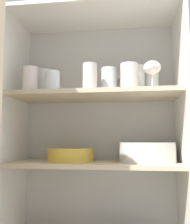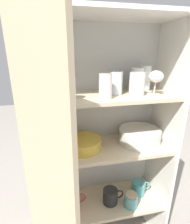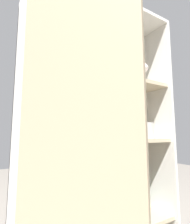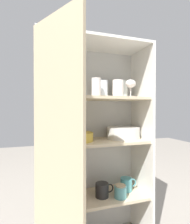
{
  "view_description": "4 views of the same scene",
  "coord_description": "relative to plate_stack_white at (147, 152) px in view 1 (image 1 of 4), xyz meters",
  "views": [
    {
      "loc": [
        0.16,
        -1.07,
        0.87
      ],
      "look_at": [
        -0.0,
        0.17,
        1.01
      ],
      "focal_mm": 42.0,
      "sensor_mm": 36.0,
      "label": 1
    },
    {
      "loc": [
        -0.24,
        -0.74,
        1.31
      ],
      "look_at": [
        -0.04,
        0.15,
        1.0
      ],
      "focal_mm": 28.0,
      "sensor_mm": 36.0,
      "label": 2
    },
    {
      "loc": [
        -0.5,
        -0.64,
        0.8
      ],
      "look_at": [
        -0.0,
        0.19,
        0.92
      ],
      "focal_mm": 28.0,
      "sensor_mm": 36.0,
      "label": 3
    },
    {
      "loc": [
        -0.39,
        -1.07,
        1.0
      ],
      "look_at": [
        0.01,
        0.17,
        0.98
      ],
      "focal_mm": 28.0,
      "sensor_mm": 36.0,
      "label": 4
    }
  ],
  "objects": [
    {
      "name": "tumbler_glass_7",
      "position": [
        -0.25,
        -0.09,
        0.34
      ],
      "size": [
        0.06,
        0.06,
        0.12
      ],
      "color": "silver",
      "rests_on": "shelf_board_upper"
    },
    {
      "name": "wine_glass_1",
      "position": [
        -0.15,
        0.07,
        0.36
      ],
      "size": [
        0.07,
        0.07,
        0.12
      ],
      "color": "white",
      "rests_on": "shelf_board_upper"
    },
    {
      "name": "shelf_board_upper",
      "position": [
        -0.24,
        -0.01,
        0.27
      ],
      "size": [
        0.78,
        0.3,
        0.02
      ],
      "primitive_type": "cube",
      "color": "beige"
    },
    {
      "name": "tumbler_glass_3",
      "position": [
        -0.43,
        -0.08,
        0.32
      ],
      "size": [
        0.07,
        0.07,
        0.1
      ],
      "color": "white",
      "rests_on": "shelf_board_upper"
    },
    {
      "name": "tumbler_glass_0",
      "position": [
        0.03,
        0.06,
        0.35
      ],
      "size": [
        0.07,
        0.07,
        0.14
      ],
      "color": "white",
      "rests_on": "shelf_board_upper"
    },
    {
      "name": "tumbler_glass_1",
      "position": [
        -0.08,
        -0.07,
        0.34
      ],
      "size": [
        0.08,
        0.08,
        0.12
      ],
      "color": "silver",
      "rests_on": "shelf_board_upper"
    },
    {
      "name": "shelf_board_middle",
      "position": [
        -0.24,
        -0.01,
        -0.05
      ],
      "size": [
        0.78,
        0.3,
        0.02
      ],
      "primitive_type": "cube",
      "color": "beige"
    },
    {
      "name": "tumbler_glass_4",
      "position": [
        -0.17,
        -0.01,
        0.34
      ],
      "size": [
        0.07,
        0.07,
        0.12
      ],
      "color": "white",
      "rests_on": "shelf_board_upper"
    },
    {
      "name": "cupboard_side_right",
      "position": [
        0.16,
        -0.01,
        -0.08
      ],
      "size": [
        0.02,
        0.33,
        1.47
      ],
      "primitive_type": "cube",
      "color": "white",
      "rests_on": "ground_plane"
    },
    {
      "name": "cupboard_side_left",
      "position": [
        -0.64,
        -0.01,
        -0.08
      ],
      "size": [
        0.02,
        0.33,
        1.47
      ],
      "primitive_type": "cube",
      "color": "white",
      "rests_on": "ground_plane"
    },
    {
      "name": "tumbler_glass_6",
      "position": [
        -0.51,
        0.04,
        0.35
      ],
      "size": [
        0.07,
        0.07,
        0.14
      ],
      "color": "white",
      "rests_on": "shelf_board_upper"
    },
    {
      "name": "cupboard_top_panel",
      "position": [
        -0.24,
        -0.01,
        0.66
      ],
      "size": [
        0.81,
        0.33,
        0.02
      ],
      "primitive_type": "cube",
      "color": "white",
      "rests_on": "cupboard_side_left"
    },
    {
      "name": "cupboard_back_panel",
      "position": [
        -0.24,
        0.15,
        -0.08
      ],
      "size": [
        0.81,
        0.02,
        1.47
      ],
      "primitive_type": "cube",
      "color": "silver",
      "rests_on": "ground_plane"
    },
    {
      "name": "mixing_bowl_large",
      "position": [
        -0.36,
        0.0,
        -0.01
      ],
      "size": [
        0.22,
        0.22,
        0.06
      ],
      "color": "gold",
      "rests_on": "shelf_board_middle"
    },
    {
      "name": "tumbler_glass_2",
      "position": [
        -0.04,
        0.02,
        0.34
      ],
      "size": [
        0.07,
        0.07,
        0.14
      ],
      "color": "white",
      "rests_on": "shelf_board_upper"
    },
    {
      "name": "wine_glass_0",
      "position": [
        0.02,
        -0.07,
        0.37
      ],
      "size": [
        0.08,
        0.08,
        0.13
      ],
      "color": "silver",
      "rests_on": "shelf_board_upper"
    },
    {
      "name": "plate_stack_white",
      "position": [
        0.0,
        0.0,
        0.0
      ],
      "size": [
        0.25,
        0.25,
        0.09
      ],
      "color": "silver",
      "rests_on": "shelf_board_middle"
    },
    {
      "name": "tumbler_glass_5",
      "position": [
        -0.53,
        -0.09,
        0.33
      ],
      "size": [
        0.07,
        0.07,
        0.12
      ],
      "color": "silver",
      "rests_on": "shelf_board_upper"
    }
  ]
}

